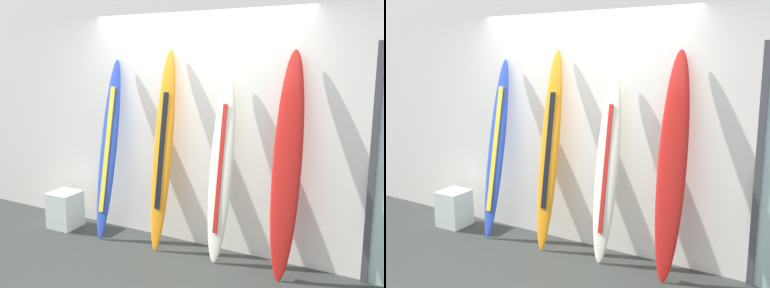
{
  "view_description": "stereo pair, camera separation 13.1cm",
  "coord_description": "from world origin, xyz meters",
  "views": [
    {
      "loc": [
        2.22,
        -2.86,
        2.01
      ],
      "look_at": [
        0.12,
        0.95,
        1.18
      ],
      "focal_mm": 41.08,
      "sensor_mm": 36.0,
      "label": 1
    },
    {
      "loc": [
        2.33,
        -2.79,
        2.01
      ],
      "look_at": [
        0.12,
        0.95,
        1.18
      ],
      "focal_mm": 41.08,
      "sensor_mm": 36.0,
      "label": 2
    }
  ],
  "objects": [
    {
      "name": "surfboard_sunset",
      "position": [
        -0.25,
        0.98,
        1.06
      ],
      "size": [
        0.24,
        0.41,
        2.13
      ],
      "color": "orange",
      "rests_on": "ground"
    },
    {
      "name": "surfboard_cobalt",
      "position": [
        -0.96,
        0.95,
        1.01
      ],
      "size": [
        0.26,
        0.46,
        2.03
      ],
      "color": "blue",
      "rests_on": "ground"
    },
    {
      "name": "display_block_left",
      "position": [
        -1.6,
        0.86,
        0.22
      ],
      "size": [
        0.34,
        0.34,
        0.44
      ],
      "color": "white",
      "rests_on": "ground"
    },
    {
      "name": "wall_back",
      "position": [
        0.0,
        1.3,
        1.4
      ],
      "size": [
        7.2,
        0.2,
        2.8
      ],
      "primitive_type": "cube",
      "color": "white",
      "rests_on": "ground"
    },
    {
      "name": "surfboard_ivory",
      "position": [
        0.43,
        0.99,
        0.95
      ],
      "size": [
        0.26,
        0.37,
        1.89
      ],
      "color": "#ECE7CC",
      "rests_on": "ground"
    },
    {
      "name": "surfboard_crimson",
      "position": [
        1.1,
        0.96,
        1.04
      ],
      "size": [
        0.29,
        0.4,
        2.11
      ],
      "color": "red",
      "rests_on": "ground"
    }
  ]
}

